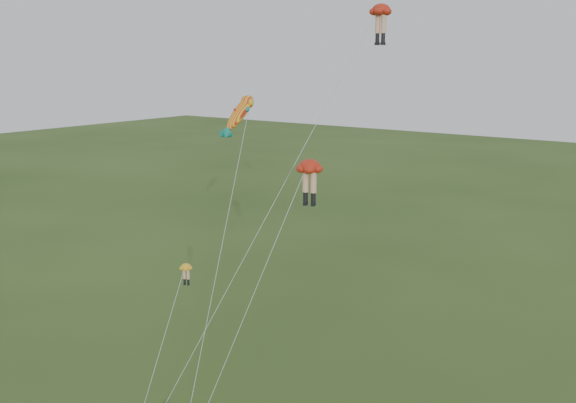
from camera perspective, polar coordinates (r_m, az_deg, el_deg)
The scene contains 4 objects.
legs_kite_red_high at distance 38.19m, azimuth 7.82°, elevation 15.53°, with size 9.76×10.47×23.87m.
legs_kite_red_mid at distance 33.37m, azimuth 1.76°, elevation 2.45°, with size 5.17×6.22×15.72m.
legs_kite_yellow at distance 41.85m, azimuth -9.30°, elevation -6.68°, with size 3.12×7.49×7.92m.
fish_kite at distance 41.24m, azimuth -4.34°, elevation 7.71°, with size 2.21×8.48×18.79m.
Camera 1 is at (24.64, -24.55, 20.78)m, focal length 40.00 mm.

